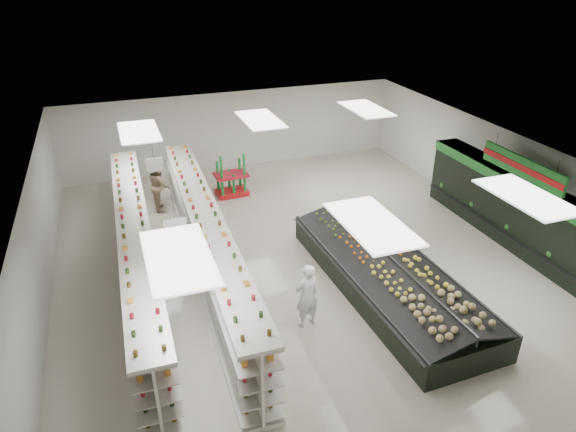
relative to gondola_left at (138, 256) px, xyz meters
name	(u,v)px	position (x,y,z in m)	size (l,w,h in m)	color
floor	(301,258)	(4.66, -0.21, -0.89)	(16.00, 16.00, 0.00)	beige
ceiling	(303,158)	(4.66, -0.21, 2.31)	(14.00, 16.00, 0.02)	white
wall_back	(233,130)	(4.66, 7.79, 0.71)	(14.00, 0.02, 3.20)	white
wall_front	(486,424)	(4.66, -8.21, 0.71)	(14.00, 0.02, 3.20)	white
wall_left	(37,252)	(-2.34, -0.21, 0.71)	(0.02, 16.00, 3.20)	white
wall_right	(501,178)	(11.66, -0.21, 0.71)	(0.02, 16.00, 3.20)	white
produce_wall_case	(520,209)	(11.19, -1.71, 0.35)	(0.93, 8.00, 2.20)	black
aisle_sign_near	(175,227)	(0.86, -2.21, 1.86)	(0.52, 0.06, 0.75)	white
aisle_sign_far	(154,165)	(0.86, 1.79, 1.86)	(0.52, 0.06, 0.75)	white
hortifruti_banner	(522,167)	(10.91, -1.71, 1.76)	(0.12, 3.20, 0.95)	#207929
gondola_left	(138,256)	(0.00, 0.00, 0.00)	(1.06, 11.18, 1.93)	white
gondola_center	(207,247)	(1.86, -0.17, 0.02)	(1.13, 11.45, 1.98)	white
produce_island	(387,274)	(6.27, -2.49, -0.40)	(2.79, 7.19, 1.06)	black
soda_endcap	(231,177)	(3.80, 4.91, -0.14)	(1.25, 0.88, 1.54)	#B51416
shopper_main	(307,295)	(3.66, -3.16, -0.03)	(0.63, 0.41, 1.72)	white
shopper_background	(160,185)	(1.15, 4.61, 0.01)	(0.88, 0.54, 1.80)	tan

